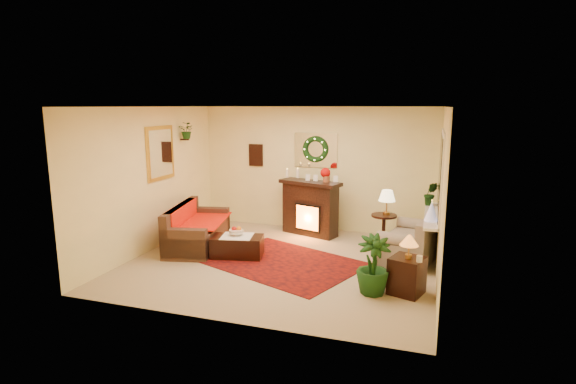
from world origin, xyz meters
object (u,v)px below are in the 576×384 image
(sofa, at_px, (198,224))
(coffee_table, at_px, (237,245))
(loveseat, at_px, (411,235))
(side_table_round, at_px, (384,230))
(end_table_square, at_px, (407,275))
(fireplace, at_px, (310,208))

(sofa, distance_m, coffee_table, 1.04)
(sofa, height_order, loveseat, sofa)
(loveseat, height_order, side_table_round, loveseat)
(end_table_square, bearing_deg, side_table_round, 104.70)
(side_table_round, bearing_deg, loveseat, -47.29)
(sofa, xyz_separation_m, loveseat, (3.85, 0.50, -0.01))
(sofa, distance_m, fireplace, 2.30)
(fireplace, xyz_separation_m, end_table_square, (2.08, -2.46, -0.28))
(sofa, relative_size, side_table_round, 2.95)
(sofa, xyz_separation_m, fireplace, (1.80, 1.42, 0.12))
(fireplace, relative_size, loveseat, 0.84)
(fireplace, relative_size, coffee_table, 1.30)
(loveseat, distance_m, end_table_square, 1.55)
(sofa, distance_m, end_table_square, 4.02)
(sofa, bearing_deg, loveseat, -4.87)
(sofa, relative_size, end_table_square, 3.43)
(loveseat, bearing_deg, side_table_round, 145.58)
(fireplace, xyz_separation_m, coffee_table, (-0.84, -1.76, -0.34))
(side_table_round, relative_size, end_table_square, 1.16)
(loveseat, xyz_separation_m, side_table_round, (-0.52, 0.56, -0.09))
(sofa, bearing_deg, fireplace, 25.95)
(loveseat, distance_m, coffee_table, 3.01)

